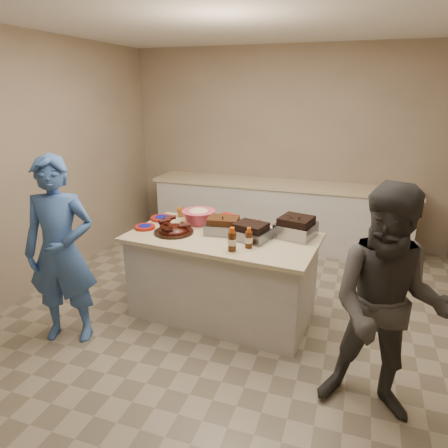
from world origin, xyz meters
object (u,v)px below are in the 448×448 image
(island, at_px, (222,313))
(guest_blue, at_px, (73,335))
(bbq_bottle_b, at_px, (249,248))
(mustard_bottle, at_px, (222,226))
(roasting_pan, at_px, (295,237))
(rib_platter, at_px, (174,233))
(bbq_bottle_a, at_px, (232,251))
(plastic_cup, at_px, (182,217))
(guest_gray, at_px, (373,409))
(coleslaw_bowl, at_px, (199,224))

(island, height_order, guest_blue, island)
(bbq_bottle_b, relative_size, mustard_bottle, 1.40)
(roasting_pan, distance_m, guest_blue, 2.24)
(bbq_bottle_b, bearing_deg, rib_platter, 170.03)
(bbq_bottle_a, relative_size, guest_blue, 0.13)
(roasting_pan, distance_m, plastic_cup, 1.28)
(rib_platter, relative_size, guest_blue, 0.23)
(plastic_cup, relative_size, guest_gray, 0.06)
(rib_platter, distance_m, guest_blue, 1.31)
(rib_platter, bearing_deg, bbq_bottle_b, -9.97)
(mustard_bottle, bearing_deg, roasting_pan, -4.34)
(rib_platter, xyz_separation_m, bbq_bottle_b, (0.77, -0.14, 0.00))
(rib_platter, distance_m, coleslaw_bowl, 0.35)
(plastic_cup, bearing_deg, coleslaw_bowl, -30.95)
(rib_platter, height_order, guest_gray, rib_platter)
(coleslaw_bowl, bearing_deg, guest_blue, -128.70)
(island, height_order, plastic_cup, plastic_cup)
(guest_gray, bearing_deg, coleslaw_bowl, 151.37)
(rib_platter, bearing_deg, bbq_bottle_a, -20.57)
(coleslaw_bowl, bearing_deg, bbq_bottle_a, -47.09)
(rib_platter, relative_size, mustard_bottle, 2.87)
(roasting_pan, bearing_deg, plastic_cup, -176.54)
(island, height_order, rib_platter, rib_platter)
(bbq_bottle_b, bearing_deg, mustard_bottle, 131.13)
(roasting_pan, bearing_deg, bbq_bottle_a, -117.71)
(island, height_order, bbq_bottle_a, bbq_bottle_a)
(guest_blue, bearing_deg, plastic_cup, 46.96)
(guest_blue, bearing_deg, mustard_bottle, 26.15)
(island, xyz_separation_m, mustard_bottle, (-0.09, 0.25, 0.83))
(guest_blue, bearing_deg, island, 16.10)
(mustard_bottle, distance_m, guest_gray, 2.04)
(rib_platter, distance_m, bbq_bottle_a, 0.71)
(guest_blue, bearing_deg, bbq_bottle_a, 1.07)
(bbq_bottle_a, bearing_deg, coleslaw_bowl, 132.91)
(rib_platter, xyz_separation_m, plastic_cup, (-0.14, 0.49, 0.00))
(island, relative_size, mustard_bottle, 13.30)
(mustard_bottle, relative_size, guest_gray, 0.08)
(bbq_bottle_a, height_order, plastic_cup, bbq_bottle_a)
(coleslaw_bowl, relative_size, guest_gray, 0.21)
(mustard_bottle, relative_size, guest_blue, 0.08)
(rib_platter, bearing_deg, coleslaw_bowl, 69.94)
(rib_platter, bearing_deg, guest_gray, -22.60)
(guest_blue, xyz_separation_m, guest_gray, (2.59, -0.07, 0.00))
(mustard_bottle, xyz_separation_m, guest_blue, (-1.09, -1.04, -0.83))
(mustard_bottle, xyz_separation_m, plastic_cup, (-0.51, 0.16, 0.00))
(bbq_bottle_a, bearing_deg, bbq_bottle_b, 44.49)
(roasting_pan, xyz_separation_m, plastic_cup, (-1.26, 0.22, 0.00))
(roasting_pan, xyz_separation_m, mustard_bottle, (-0.74, 0.06, 0.00))
(coleslaw_bowl, relative_size, guest_blue, 0.21)
(bbq_bottle_a, distance_m, guest_blue, 1.67)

